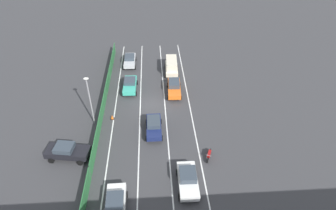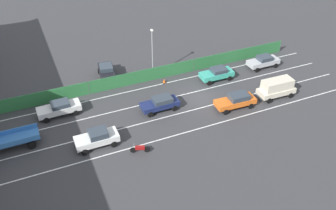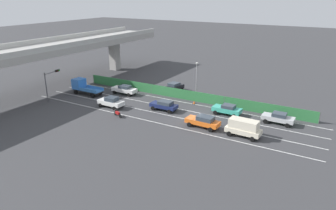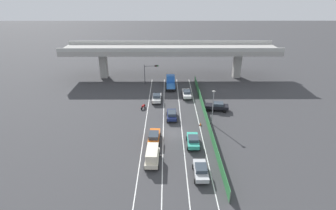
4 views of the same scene
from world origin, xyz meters
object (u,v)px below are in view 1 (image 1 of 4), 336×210
object	(u,v)px
parked_sedan_dark	(67,151)
motorcycle	(209,155)
car_taxi_teal	(130,85)
car_sedan_navy	(154,126)
car_hatchback_white	(115,206)
car_sedan_silver	(130,60)
street_lamp	(89,96)
car_sedan_white	(188,179)
car_van_cream	(172,65)
traffic_cone	(112,117)
car_taxi_orange	(174,87)

from	to	relation	value
parked_sedan_dark	motorcycle	bearing A→B (deg)	176.38
car_taxi_teal	motorcycle	world-z (taller)	car_taxi_teal
car_sedan_navy	motorcycle	size ratio (longest dim) A/B	2.32
car_hatchback_white	parked_sedan_dark	world-z (taller)	parked_sedan_dark
car_sedan_silver	street_lamp	size ratio (longest dim) A/B	0.67
parked_sedan_dark	car_sedan_navy	bearing A→B (deg)	-158.58
car_sedan_white	car_hatchback_white	xyz separation A→B (m)	(6.64, 2.52, -0.04)
car_van_cream	parked_sedan_dark	distance (m)	21.07
car_sedan_white	traffic_cone	xyz separation A→B (m)	(8.23, -10.70, -0.67)
street_lamp	traffic_cone	xyz separation A→B (m)	(-2.10, -0.67, -3.73)
car_taxi_teal	parked_sedan_dark	xyz separation A→B (m)	(6.00, 12.71, 0.04)
car_sedan_navy	car_taxi_teal	world-z (taller)	car_taxi_teal
car_sedan_white	parked_sedan_dark	bearing A→B (deg)	-19.86
car_hatchback_white	car_taxi_teal	bearing A→B (deg)	-91.08
car_sedan_white	traffic_cone	distance (m)	13.52
car_taxi_orange	car_sedan_silver	bearing A→B (deg)	-52.23
car_sedan_navy	street_lamp	size ratio (longest dim) A/B	0.66
parked_sedan_dark	car_sedan_silver	bearing A→B (deg)	-105.69
car_taxi_orange	motorcycle	distance (m)	12.88
car_van_cream	car_sedan_navy	bearing A→B (deg)	77.54
car_hatchback_white	street_lamp	distance (m)	13.45
car_taxi_orange	car_sedan_white	bearing A→B (deg)	90.30
car_hatchback_white	traffic_cone	world-z (taller)	car_hatchback_white
car_sedan_navy	traffic_cone	size ratio (longest dim) A/B	7.42
parked_sedan_dark	traffic_cone	world-z (taller)	parked_sedan_dark
car_sedan_white	car_taxi_orange	xyz separation A→B (m)	(0.08, -16.06, -0.01)
car_sedan_navy	street_lamp	bearing A→B (deg)	-15.29
car_sedan_navy	car_hatchback_white	world-z (taller)	car_hatchback_white
car_taxi_orange	motorcycle	bearing A→B (deg)	102.43
traffic_cone	car_taxi_orange	bearing A→B (deg)	-146.69
car_sedan_white	street_lamp	xyz separation A→B (m)	(10.34, -10.03, 3.06)
car_van_cream	traffic_cone	world-z (taller)	car_van_cream
motorcycle	street_lamp	distance (m)	15.00
car_sedan_silver	street_lamp	xyz separation A→B (m)	(3.71, 14.48, 3.11)
car_sedan_white	car_sedan_silver	xyz separation A→B (m)	(6.63, -24.51, -0.05)
car_sedan_navy	car_van_cream	size ratio (longest dim) A/B	0.96
car_taxi_orange	car_van_cream	bearing A→B (deg)	-90.09
car_sedan_white	car_hatchback_white	bearing A→B (deg)	20.80
motorcycle	parked_sedan_dark	world-z (taller)	parked_sedan_dark
car_hatchback_white	car_taxi_orange	world-z (taller)	car_taxi_orange
car_sedan_white	car_hatchback_white	distance (m)	7.10
car_taxi_orange	motorcycle	size ratio (longest dim) A/B	2.56
car_sedan_navy	car_taxi_teal	xyz separation A→B (m)	(3.19, -9.10, 0.00)
car_hatchback_white	traffic_cone	distance (m)	13.33
car_hatchback_white	car_taxi_orange	xyz separation A→B (m)	(-6.55, -18.58, 0.03)
car_van_cream	car_taxi_teal	distance (m)	7.65
car_taxi_teal	traffic_cone	world-z (taller)	car_taxi_teal
car_taxi_teal	parked_sedan_dark	bearing A→B (deg)	64.71
car_taxi_orange	car_taxi_teal	xyz separation A→B (m)	(6.19, -1.08, -0.04)
traffic_cone	street_lamp	bearing A→B (deg)	17.74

